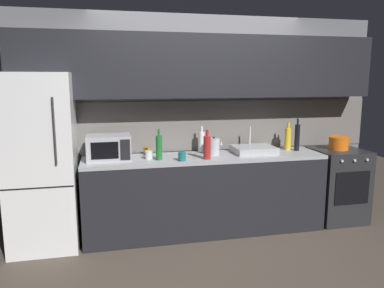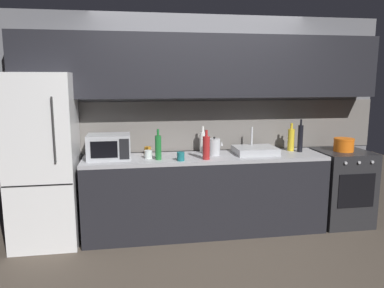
% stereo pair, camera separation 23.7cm
% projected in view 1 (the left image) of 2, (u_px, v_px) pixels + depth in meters
% --- Properties ---
extents(ground_plane, '(10.00, 10.00, 0.00)m').
position_uv_depth(ground_plane, '(229.00, 268.00, 3.54)').
color(ground_plane, '#4C4238').
extents(back_wall, '(4.47, 0.44, 2.50)m').
position_uv_depth(back_wall, '(199.00, 97.00, 4.43)').
color(back_wall, slate).
rests_on(back_wall, ground).
extents(counter_run, '(2.73, 0.60, 0.90)m').
position_uv_depth(counter_run, '(205.00, 194.00, 4.33)').
color(counter_run, black).
rests_on(counter_run, ground).
extents(refrigerator, '(0.68, 0.69, 1.82)m').
position_uv_depth(refrigerator, '(42.00, 162.00, 3.87)').
color(refrigerator, white).
rests_on(refrigerator, ground).
extents(oven_range, '(0.60, 0.62, 0.90)m').
position_uv_depth(oven_range, '(337.00, 185.00, 4.70)').
color(oven_range, '#232326').
rests_on(oven_range, ground).
extents(microwave, '(0.46, 0.35, 0.27)m').
position_uv_depth(microwave, '(109.00, 147.00, 4.02)').
color(microwave, '#A8AAAF').
rests_on(microwave, counter_run).
extents(sink_basin, '(0.48, 0.38, 0.30)m').
position_uv_depth(sink_basin, '(254.00, 150.00, 4.40)').
color(sink_basin, '#ADAFB5').
rests_on(sink_basin, counter_run).
extents(kettle, '(0.17, 0.14, 0.21)m').
position_uv_depth(kettle, '(214.00, 147.00, 4.28)').
color(kettle, '#B7BABF').
rests_on(kettle, counter_run).
extents(wine_bottle_dark, '(0.06, 0.06, 0.39)m').
position_uv_depth(wine_bottle_dark, '(297.00, 137.00, 4.53)').
color(wine_bottle_dark, black).
rests_on(wine_bottle_dark, counter_run).
extents(wine_bottle_yellow, '(0.08, 0.08, 0.34)m').
position_uv_depth(wine_bottle_yellow, '(288.00, 138.00, 4.59)').
color(wine_bottle_yellow, gold).
rests_on(wine_bottle_yellow, counter_run).
extents(wine_bottle_green, '(0.07, 0.07, 0.33)m').
position_uv_depth(wine_bottle_green, '(159.00, 147.00, 4.01)').
color(wine_bottle_green, '#1E6B2D').
rests_on(wine_bottle_green, counter_run).
extents(wine_bottle_white, '(0.07, 0.07, 0.31)m').
position_uv_depth(wine_bottle_white, '(202.00, 142.00, 4.43)').
color(wine_bottle_white, silver).
rests_on(wine_bottle_white, counter_run).
extents(wine_bottle_red, '(0.08, 0.08, 0.32)m').
position_uv_depth(wine_bottle_red, '(207.00, 147.00, 4.05)').
color(wine_bottle_red, '#A82323').
rests_on(wine_bottle_red, counter_run).
extents(mug_clear, '(0.08, 0.08, 0.09)m').
position_uv_depth(mug_clear, '(149.00, 155.00, 4.08)').
color(mug_clear, silver).
rests_on(mug_clear, counter_run).
extents(mug_teal, '(0.08, 0.08, 0.09)m').
position_uv_depth(mug_teal, '(182.00, 157.00, 3.98)').
color(mug_teal, '#19666B').
rests_on(mug_teal, counter_run).
extents(mug_amber, '(0.08, 0.08, 0.09)m').
position_uv_depth(mug_amber, '(147.00, 151.00, 4.31)').
color(mug_amber, '#B27019').
rests_on(mug_amber, counter_run).
extents(cooking_pot, '(0.24, 0.24, 0.16)m').
position_uv_depth(cooking_pot, '(339.00, 143.00, 4.61)').
color(cooking_pot, orange).
rests_on(cooking_pot, oven_range).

